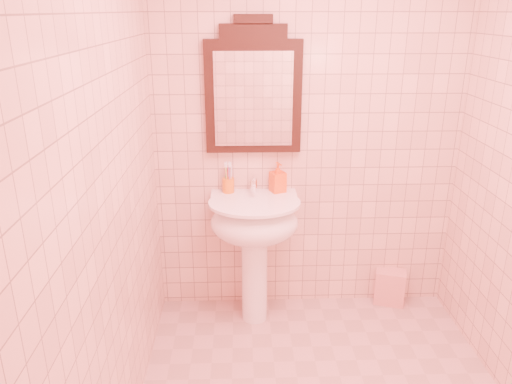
{
  "coord_description": "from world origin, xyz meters",
  "views": [
    {
      "loc": [
        -0.44,
        -2.05,
        2.0
      ],
      "look_at": [
        -0.35,
        0.55,
        1.04
      ],
      "focal_mm": 35.0,
      "sensor_mm": 36.0,
      "label": 1
    }
  ],
  "objects_px": {
    "towel": "(390,287)",
    "mirror": "(253,91)",
    "pedestal_sink": "(254,230)",
    "toothbrush_cup": "(228,185)",
    "soap_dispenser": "(278,177)"
  },
  "relations": [
    {
      "from": "towel",
      "to": "mirror",
      "type": "bearing_deg",
      "value": 178.1
    },
    {
      "from": "pedestal_sink",
      "to": "toothbrush_cup",
      "type": "relative_size",
      "value": 4.8
    },
    {
      "from": "mirror",
      "to": "towel",
      "type": "height_order",
      "value": "mirror"
    },
    {
      "from": "pedestal_sink",
      "to": "toothbrush_cup",
      "type": "distance_m",
      "value": 0.34
    },
    {
      "from": "pedestal_sink",
      "to": "towel",
      "type": "relative_size",
      "value": 3.43
    },
    {
      "from": "mirror",
      "to": "toothbrush_cup",
      "type": "bearing_deg",
      "value": -167.47
    },
    {
      "from": "mirror",
      "to": "toothbrush_cup",
      "type": "distance_m",
      "value": 0.63
    },
    {
      "from": "mirror",
      "to": "toothbrush_cup",
      "type": "height_order",
      "value": "mirror"
    },
    {
      "from": "pedestal_sink",
      "to": "toothbrush_cup",
      "type": "xyz_separation_m",
      "value": [
        -0.17,
        0.16,
        0.25
      ]
    },
    {
      "from": "pedestal_sink",
      "to": "mirror",
      "type": "xyz_separation_m",
      "value": [
        0.0,
        0.2,
        0.86
      ]
    },
    {
      "from": "toothbrush_cup",
      "to": "soap_dispenser",
      "type": "relative_size",
      "value": 0.9
    },
    {
      "from": "mirror",
      "to": "soap_dispenser",
      "type": "bearing_deg",
      "value": -11.77
    },
    {
      "from": "pedestal_sink",
      "to": "towel",
      "type": "bearing_deg",
      "value": 9.8
    },
    {
      "from": "soap_dispenser",
      "to": "mirror",
      "type": "bearing_deg",
      "value": 146.1
    },
    {
      "from": "toothbrush_cup",
      "to": "towel",
      "type": "relative_size",
      "value": 0.71
    }
  ]
}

